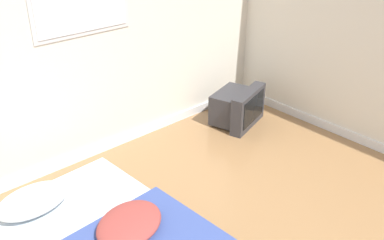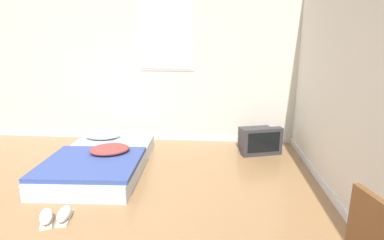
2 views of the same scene
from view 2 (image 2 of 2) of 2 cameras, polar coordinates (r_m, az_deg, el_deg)
name	(u,v)px [view 2 (image 2 of 2)]	position (r m, az deg, el deg)	size (l,w,h in m)	color
wall_back	(114,61)	(5.05, -14.70, 10.85)	(8.19, 0.08, 2.60)	silver
mattress_bed	(101,160)	(4.02, -17.03, -7.24)	(1.18, 1.79, 0.34)	silver
crt_tv	(259,140)	(4.51, 12.56, -3.70)	(0.63, 0.54, 0.40)	#333338
sneaker_pair	(55,216)	(3.12, -24.62, -16.27)	(0.33, 0.33, 0.10)	silver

